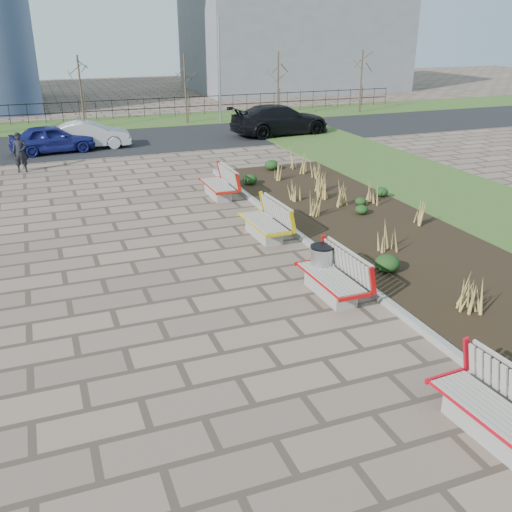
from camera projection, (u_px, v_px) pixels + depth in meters
name	position (u px, v px, depth m)	size (l,w,h in m)	color
ground	(237.00, 378.00, 9.83)	(120.00, 120.00, 0.00)	#7A6454
planting_bed	(387.00, 236.00, 16.20)	(4.50, 18.00, 0.10)	black
planting_curb	(313.00, 246.00, 15.42)	(0.16, 18.00, 0.15)	gray
grass_verge_far	(83.00, 125.00, 34.01)	(80.00, 5.00, 0.04)	#33511E
road	(94.00, 143.00, 28.83)	(80.00, 7.00, 0.02)	black
bench_a	(495.00, 408.00, 8.25)	(0.90, 2.10, 1.00)	red
bench_b	(331.00, 275.00, 12.61)	(0.90, 2.10, 1.00)	red
bench_c	(264.00, 220.00, 16.08)	(0.90, 2.10, 1.00)	gold
bench_d	(218.00, 183.00, 19.84)	(0.90, 2.10, 1.00)	red
litter_bin	(322.00, 265.00, 13.28)	(0.54, 0.54, 0.89)	#B2B2B7
pedestrian	(20.00, 152.00, 23.06)	(0.59, 0.39, 1.62)	black
car_blue	(52.00, 139.00, 26.51)	(1.54, 3.82, 1.30)	navy
car_silver	(89.00, 135.00, 27.49)	(1.35, 3.87, 1.27)	#9EA0A6
car_black	(280.00, 120.00, 30.82)	(2.23, 5.48, 1.59)	black
tree_c	(81.00, 93.00, 31.95)	(1.40, 1.40, 4.00)	#4C3D2D
tree_d	(185.00, 89.00, 33.93)	(1.40, 1.40, 4.00)	#4C3D2D
tree_e	(278.00, 85.00, 35.92)	(1.40, 1.40, 4.00)	#4C3D2D
tree_f	(361.00, 82.00, 37.91)	(1.40, 1.40, 4.00)	#4C3D2D
lamp_east	(219.00, 71.00, 33.79)	(0.24, 0.60, 6.00)	gray
railing_fence	(79.00, 111.00, 35.07)	(44.00, 0.10, 1.20)	black
building_grey	(293.00, 31.00, 50.84)	(18.00, 12.00, 10.00)	slate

